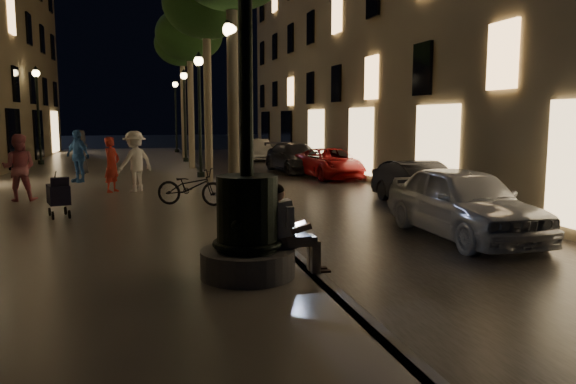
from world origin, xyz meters
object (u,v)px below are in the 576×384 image
object	(u,v)px
tree_far	(182,45)
stroller	(58,195)
lamp_curb_c	(184,103)
pedestrian_white	(135,161)
tree_third	(189,36)
lamp_left_c	(38,103)
lamp_curb_b	(199,99)
car_fifth	(257,150)
tree_second	(206,5)
pedestrian_pink	(19,168)
lamp_curb_a	(231,89)
car_front	(464,202)
bicycle	(191,187)
lamp_curb_d	(176,106)
pedestrian_dark	(80,152)
fountain_lamppost	(247,209)
pedestrian_blue	(78,156)
car_rear	(295,158)
car_third	(330,163)
pedestrian_red	(112,165)
seated_man_laptop	(288,226)

from	to	relation	value
tree_far	stroller	world-z (taller)	tree_far
lamp_curb_c	pedestrian_white	world-z (taller)	lamp_curb_c
tree_third	lamp_left_c	bearing A→B (deg)	150.60
lamp_curb_b	car_fifth	xyz separation A→B (m)	(4.30, 10.21, -2.61)
lamp_curb_c	tree_second	bearing A→B (deg)	-89.43
tree_third	pedestrian_pink	world-z (taller)	tree_third
lamp_curb_a	lamp_curb_c	distance (m)	16.00
lamp_curb_b	tree_third	bearing A→B (deg)	90.00
car_front	bicycle	bearing A→B (deg)	139.40
car_front	pedestrian_white	xyz separation A→B (m)	(-6.79, 7.86, 0.40)
lamp_curb_d	lamp_curb_c	bearing A→B (deg)	-90.00
car_front	pedestrian_pink	bearing A→B (deg)	146.58
lamp_curb_a	pedestrian_pink	distance (m)	6.61
lamp_curb_b	car_fifth	bearing A→B (deg)	67.17
lamp_curb_a	bicycle	size ratio (longest dim) A/B	2.54
lamp_curb_b	pedestrian_dark	world-z (taller)	lamp_curb_b
fountain_lamppost	pedestrian_dark	world-z (taller)	fountain_lamppost
lamp_curb_c	pedestrian_pink	xyz separation A→B (m)	(-5.52, -13.03, -2.10)
car_front	pedestrian_blue	bearing A→B (deg)	128.82
fountain_lamppost	lamp_curb_b	xyz separation A→B (m)	(0.70, 14.00, 2.02)
lamp_curb_d	car_rear	world-z (taller)	lamp_curb_d
lamp_curb_d	car_fifth	world-z (taller)	lamp_curb_d
stroller	pedestrian_dark	xyz separation A→B (m)	(-0.57, 10.69, 0.36)
car_third	pedestrian_white	xyz separation A→B (m)	(-7.83, -3.98, 0.54)
lamp_curb_c	lamp_curb_d	xyz separation A→B (m)	(0.00, 8.00, 0.00)
lamp_curb_d	fountain_lamppost	bearing A→B (deg)	-91.34
car_front	car_third	world-z (taller)	car_front
lamp_curb_d	pedestrian_red	bearing A→B (deg)	-98.99
bicycle	lamp_curb_d	bearing A→B (deg)	23.58
car_fifth	pedestrian_blue	distance (m)	13.91
tree_far	lamp_left_c	distance (m)	8.11
fountain_lamppost	pedestrian_blue	bearing A→B (deg)	105.62
car_rear	lamp_curb_a	bearing A→B (deg)	-117.83
stroller	tree_far	bearing A→B (deg)	61.91
fountain_lamppost	stroller	distance (m)	6.85
seated_man_laptop	bicycle	distance (m)	7.05
seated_man_laptop	stroller	xyz separation A→B (m)	(-4.02, 5.93, -0.18)
car_rear	pedestrian_blue	xyz separation A→B (m)	(-9.09, -3.59, 0.47)
lamp_curb_b	bicycle	size ratio (longest dim) A/B	2.54
tree_third	lamp_curb_a	bearing A→B (deg)	-90.00
tree_second	lamp_curb_d	size ratio (longest dim) A/B	1.54
seated_man_laptop	lamp_left_c	size ratio (longest dim) A/B	0.28
pedestrian_dark	stroller	bearing A→B (deg)	-165.01
car_rear	pedestrian_white	size ratio (longest dim) A/B	2.42
lamp_curb_b	pedestrian_blue	distance (m)	4.95
car_third	seated_man_laptop	bearing A→B (deg)	-116.64
lamp_left_c	pedestrian_pink	distance (m)	13.29
pedestrian_white	car_front	bearing A→B (deg)	93.56
car_fifth	lamp_curb_a	bearing A→B (deg)	-100.85
stroller	car_fifth	size ratio (longest dim) A/B	0.28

